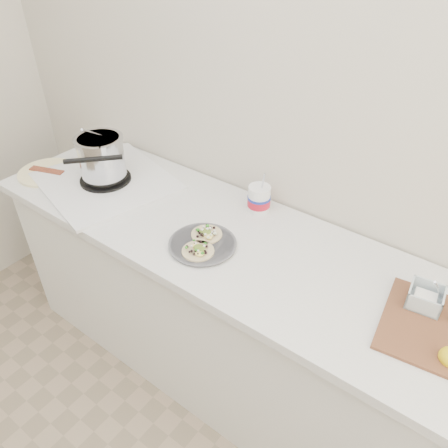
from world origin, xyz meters
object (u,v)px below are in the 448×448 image
Objects in this scene: bacon_plate at (47,172)px; tub at (259,197)px; stove at (103,166)px; taco_plate at (202,242)px.

tub is at bearing 19.50° from bacon_plate.
bacon_plate is (-0.30, -0.11, -0.09)m from stove.
taco_plate is at bearing 7.36° from stove.
tub is at bearing 82.74° from taco_plate.
stove reaches higher than tub.
stove is at bearing 20.83° from bacon_plate.
bacon_plate is at bearing -160.50° from tub.
stove reaches higher than bacon_plate.
stove is 2.55× the size of bacon_plate.
bacon_plate is at bearing -143.95° from stove.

